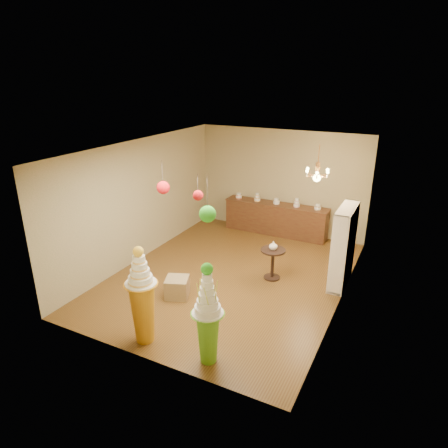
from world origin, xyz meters
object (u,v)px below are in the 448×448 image
at_px(sideboard, 276,218).
at_px(round_table, 273,260).
at_px(pedestal_green, 208,324).
at_px(pedestal_orange, 143,304).

distance_m(sideboard, round_table, 2.79).
bearing_deg(round_table, pedestal_green, -88.89).
bearing_deg(pedestal_green, pedestal_orange, -178.66).
distance_m(pedestal_green, sideboard, 5.87).
relative_size(sideboard, round_table, 4.19).
height_order(pedestal_orange, sideboard, pedestal_orange).
xyz_separation_m(pedestal_green, pedestal_orange, (-1.27, -0.03, 0.03)).
bearing_deg(sideboard, round_table, -71.42).
distance_m(pedestal_orange, round_table, 3.41).
height_order(pedestal_green, pedestal_orange, pedestal_orange).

